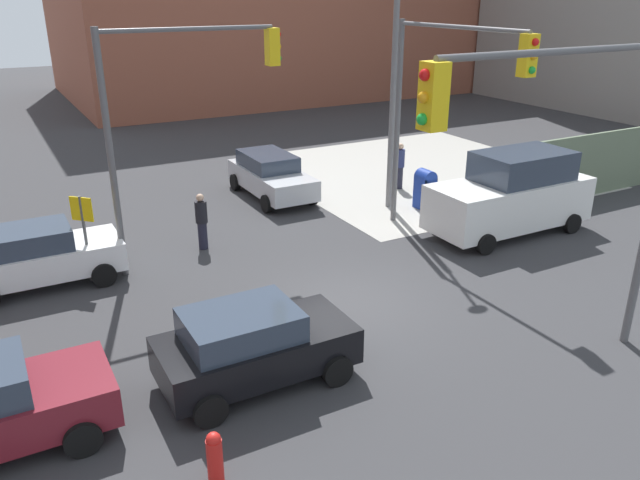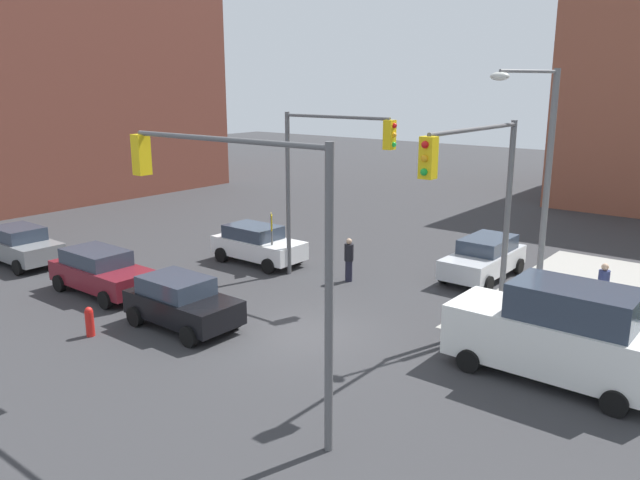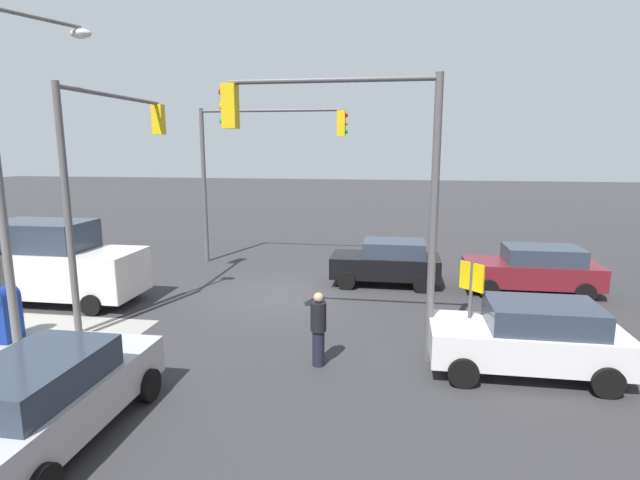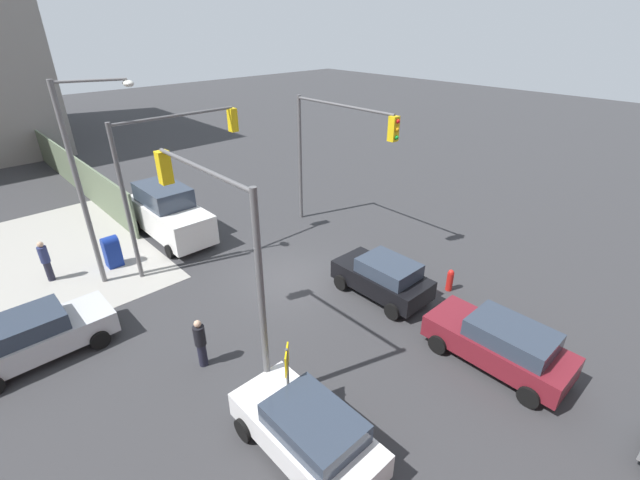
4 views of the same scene
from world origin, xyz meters
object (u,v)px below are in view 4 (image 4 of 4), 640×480
traffic_signal_se_corner (333,142)px  pedestrian_waiting (200,342)px  coupe_white (308,431)px  coupe_silver (34,336)px  traffic_signal_ne_corner (171,161)px  pedestrian_crossing (46,260)px  traffic_signal_nw_corner (217,235)px  van_white_delivery (169,213)px  mailbox_blue (112,250)px  hatchback_maroon (500,343)px  fire_hydrant (450,280)px  street_lamp_corner (86,173)px  sedan_black (383,277)px

traffic_signal_se_corner → pedestrian_waiting: bearing=112.9°
coupe_white → coupe_silver: bearing=25.2°
traffic_signal_ne_corner → pedestrian_crossing: bearing=65.4°
pedestrian_waiting → coupe_white: bearing=143.4°
traffic_signal_ne_corner → traffic_signal_nw_corner: bearing=163.4°
coupe_white → van_white_delivery: 14.11m
mailbox_blue → traffic_signal_nw_corner: bearing=-176.8°
coupe_white → traffic_signal_ne_corner: bearing=-12.5°
traffic_signal_se_corner → hatchback_maroon: 11.46m
traffic_signal_nw_corner → coupe_white: (-4.02, 0.36, -3.76)m
fire_hydrant → street_lamp_corner: bearing=43.8°
traffic_signal_nw_corner → mailbox_blue: bearing=3.2°
traffic_signal_se_corner → coupe_white: bearing=133.0°
mailbox_blue → coupe_white: (-12.83, -0.14, 0.08)m
van_white_delivery → pedestrian_waiting: (-9.14, 3.40, -0.38)m
hatchback_maroon → van_white_delivery: (15.46, 3.44, 0.44)m
fire_hydrant → pedestrian_crossing: 16.55m
mailbox_blue → van_white_delivery: 3.37m
mailbox_blue → pedestrian_crossing: 2.48m
traffic_signal_ne_corner → pedestrian_crossing: 6.63m
traffic_signal_se_corner → mailbox_blue: size_ratio=4.55×
traffic_signal_ne_corner → van_white_delivery: traffic_signal_ne_corner is taller
van_white_delivery → traffic_signal_ne_corner: bearing=167.4°
mailbox_blue → pedestrian_crossing: bearing=76.0°
street_lamp_corner → mailbox_blue: street_lamp_corner is taller
hatchback_maroon → coupe_silver: same height
traffic_signal_se_corner → street_lamp_corner: street_lamp_corner is taller
street_lamp_corner → fire_hydrant: 14.57m
hatchback_maroon → pedestrian_crossing: 17.62m
coupe_silver → traffic_signal_se_corner: bearing=-89.4°
sedan_black → mailbox_blue: bearing=36.0°
fire_hydrant → pedestrian_crossing: (11.80, 11.60, 0.47)m
pedestrian_waiting → street_lamp_corner: bearing=-38.7°
coupe_white → pedestrian_waiting: (4.63, 0.34, 0.06)m
mailbox_blue → hatchback_maroon: size_ratio=0.33×
traffic_signal_ne_corner → hatchback_maroon: size_ratio=1.48×
traffic_signal_nw_corner → traffic_signal_ne_corner: bearing=-16.6°
traffic_signal_ne_corner → pedestrian_waiting: bearing=156.6°
traffic_signal_ne_corner → coupe_silver: (-2.54, 6.52, -3.79)m
traffic_signal_ne_corner → pedestrian_crossing: traffic_signal_ne_corner is taller
traffic_signal_nw_corner → coupe_white: traffic_signal_nw_corner is taller
mailbox_blue → sedan_black: (-9.58, -6.94, 0.08)m
street_lamp_corner → fire_hydrant: street_lamp_corner is taller
traffic_signal_nw_corner → coupe_white: bearing=174.8°
van_white_delivery → coupe_white: bearing=167.4°
traffic_signal_se_corner → pedestrian_waiting: size_ratio=3.75×
street_lamp_corner → van_white_delivery: bearing=-60.5°
fire_hydrant → traffic_signal_ne_corner: bearing=34.7°
fire_hydrant → mailbox_blue: bearing=39.4°
traffic_signal_ne_corner → sedan_black: bearing=-151.2°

